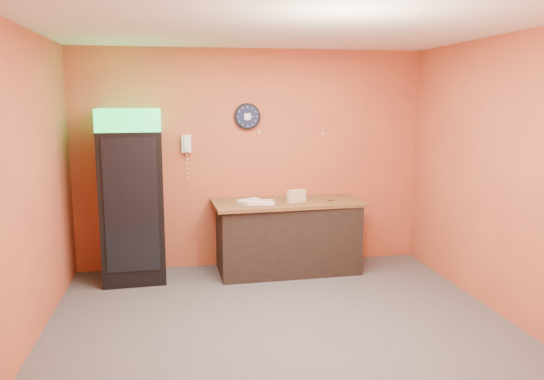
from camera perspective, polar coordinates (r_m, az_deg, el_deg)
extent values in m
plane|color=#47474C|center=(5.33, 0.90, -14.25)|extent=(4.50, 4.50, 0.00)
cube|color=#C86538|center=(6.89, -2.20, 3.33)|extent=(4.50, 0.02, 2.80)
cube|color=#C86538|center=(5.02, -25.16, 0.04)|extent=(0.02, 4.00, 2.80)
cube|color=#C86538|center=(5.79, 23.40, 1.33)|extent=(0.02, 4.00, 2.80)
cube|color=white|center=(4.91, 0.99, 17.16)|extent=(4.50, 4.00, 0.02)
cube|color=black|center=(6.58, -14.76, -1.68)|extent=(0.76, 0.76, 1.80)
cube|color=#19D551|center=(6.46, -15.16, 7.32)|extent=(0.76, 0.76, 0.26)
cube|color=black|center=(6.21, -15.25, -1.64)|extent=(0.60, 0.05, 1.55)
cube|color=black|center=(6.76, 1.68, -5.13)|extent=(1.76, 0.83, 0.87)
cylinder|color=black|center=(6.82, -2.68, 7.91)|extent=(0.34, 0.05, 0.34)
cylinder|color=#0F1433|center=(6.79, -2.65, 7.91)|extent=(0.29, 0.01, 0.29)
cube|color=white|center=(6.78, -2.64, 7.90)|extent=(0.08, 0.00, 0.08)
cube|color=white|center=(6.76, -9.20, 4.93)|extent=(0.12, 0.07, 0.22)
cube|color=white|center=(6.71, -9.19, 4.89)|extent=(0.05, 0.04, 0.18)
cube|color=brown|center=(6.65, 1.70, -1.35)|extent=(1.91, 0.94, 0.04)
cube|color=beige|center=(6.58, 2.66, -1.08)|extent=(0.25, 0.17, 0.05)
cube|color=beige|center=(6.57, 2.66, -0.65)|extent=(0.25, 0.17, 0.05)
cube|color=beige|center=(6.56, 2.67, -0.22)|extent=(0.25, 0.17, 0.05)
cube|color=white|center=(6.45, -1.96, -1.35)|extent=(0.30, 0.24, 0.04)
cube|color=white|center=(6.41, -0.82, -1.43)|extent=(0.26, 0.16, 0.04)
cube|color=white|center=(6.56, -2.52, -1.16)|extent=(0.31, 0.24, 0.04)
cylinder|color=silver|center=(6.66, 0.36, -0.90)|extent=(0.06, 0.06, 0.06)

